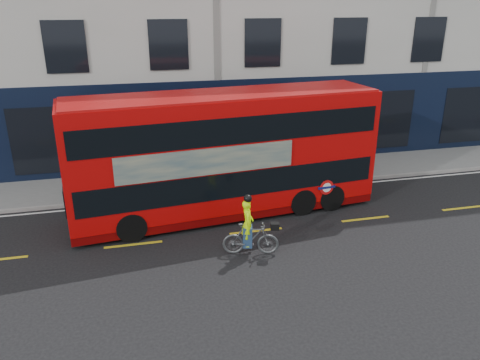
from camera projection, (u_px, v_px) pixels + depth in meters
name	position (u px, v px, depth m)	size (l,w,h in m)	color
ground	(269.00, 253.00, 14.21)	(120.00, 120.00, 0.00)	black
pavement	(225.00, 178.00, 20.10)	(60.00, 3.00, 0.12)	gray
kerb	(233.00, 191.00, 18.73)	(60.00, 0.12, 0.13)	gray
road_edge_line	(235.00, 195.00, 18.48)	(58.00, 0.10, 0.01)	silver
lane_dashes	(256.00, 231.00, 15.58)	(58.00, 0.12, 0.01)	gold
bus	(226.00, 154.00, 16.22)	(10.91, 3.54, 4.32)	#BB0707
cyclist	(250.00, 235.00, 13.95)	(1.77, 0.88, 1.95)	#4E5254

